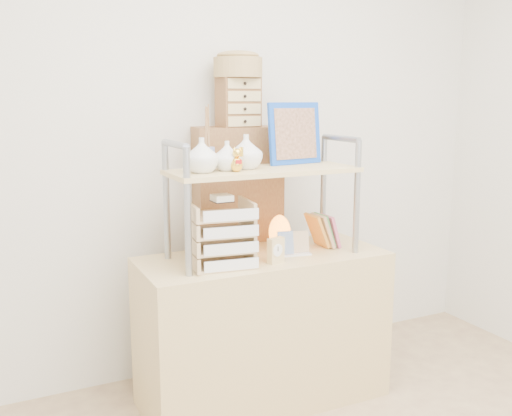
{
  "coord_description": "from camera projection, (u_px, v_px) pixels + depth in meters",
  "views": [
    {
      "loc": [
        -1.19,
        -1.18,
        1.49
      ],
      "look_at": [
        -0.04,
        1.2,
        0.99
      ],
      "focal_mm": 40.0,
      "sensor_mm": 36.0,
      "label": 1
    }
  ],
  "objects": [
    {
      "name": "letter_tray",
      "position": [
        222.0,
        238.0,
        2.56
      ],
      "size": [
        0.3,
        0.28,
        0.33
      ],
      "color": "tan",
      "rests_on": "desk"
    },
    {
      "name": "room_shell",
      "position": [
        374.0,
        36.0,
        1.86
      ],
      "size": [
        3.42,
        3.41,
        2.61
      ],
      "color": "silver",
      "rests_on": "ground"
    },
    {
      "name": "salt_lamp",
      "position": [
        279.0,
        233.0,
        2.8
      ],
      "size": [
        0.12,
        0.11,
        0.18
      ],
      "color": "brown",
      "rests_on": "desk"
    },
    {
      "name": "hutch",
      "position": [
        254.0,
        166.0,
        2.66
      ],
      "size": [
        0.9,
        0.34,
        0.73
      ],
      "color": "#8E939B",
      "rests_on": "desk"
    },
    {
      "name": "desk",
      "position": [
        263.0,
        328.0,
        2.82
      ],
      "size": [
        1.2,
        0.5,
        0.75
      ],
      "primitive_type": "cube",
      "color": "tan",
      "rests_on": "ground"
    },
    {
      "name": "postcard_stand",
      "position": [
        293.0,
        248.0,
        2.75
      ],
      "size": [
        0.18,
        0.07,
        0.12
      ],
      "color": "white",
      "rests_on": "desk"
    },
    {
      "name": "drawer_chest",
      "position": [
        238.0,
        102.0,
        2.93
      ],
      "size": [
        0.2,
        0.16,
        0.25
      ],
      "color": "brown",
      "rests_on": "cabinet"
    },
    {
      "name": "cabinet",
      "position": [
        237.0,
        252.0,
        3.1
      ],
      "size": [
        0.48,
        0.3,
        1.35
      ],
      "primitive_type": "cube",
      "rotation": [
        0.0,
        0.0,
        -0.14
      ],
      "color": "brown",
      "rests_on": "ground"
    },
    {
      "name": "desk_clock",
      "position": [
        276.0,
        250.0,
        2.61
      ],
      "size": [
        0.09,
        0.06,
        0.12
      ],
      "color": "#DAB675",
      "rests_on": "desk"
    },
    {
      "name": "woven_basket",
      "position": [
        238.0,
        68.0,
        2.9
      ],
      "size": [
        0.25,
        0.25,
        0.1
      ],
      "primitive_type": "cylinder",
      "color": "olive",
      "rests_on": "drawer_chest"
    }
  ]
}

